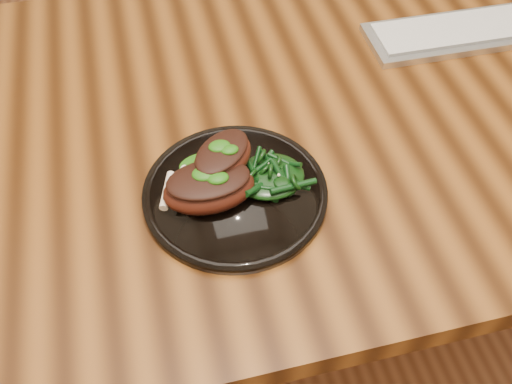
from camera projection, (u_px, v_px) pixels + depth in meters
The scene contains 7 objects.
desk at pixel (279, 146), 0.94m from camera, with size 1.60×0.80×0.75m.
plate at pixel (235, 193), 0.76m from camera, with size 0.25×0.25×0.01m.
lamb_chop_front at pixel (208, 187), 0.72m from camera, with size 0.13×0.09×0.05m.
lamb_chop_back at pixel (222, 158), 0.73m from camera, with size 0.11×0.11×0.04m.
herb_smear at pixel (205, 164), 0.78m from camera, with size 0.07×0.05×0.00m, color #114607.
greens_heap at pixel (270, 173), 0.75m from camera, with size 0.09×0.09×0.04m.
keyboard at pixel (475, 30), 0.99m from camera, with size 0.38×0.12×0.02m.
Camera 1 is at (-0.19, -0.63, 1.34)m, focal length 40.00 mm.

